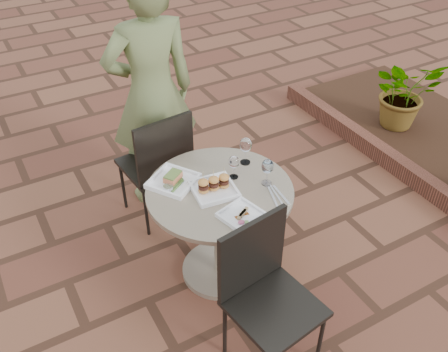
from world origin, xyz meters
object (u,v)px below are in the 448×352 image
plate_sliders (214,186)px  plate_tuna (242,215)px  diner (152,94)px  chair_far (159,160)px  chair_near (264,285)px  plate_salmon (173,180)px  cafe_table (220,219)px

plate_sliders → plate_tuna: size_ratio=1.07×
diner → plate_tuna: bearing=94.1°
chair_far → diner: diner is taller
chair_near → plate_tuna: size_ratio=3.51×
plate_tuna → chair_far: bearing=95.7°
chair_near → diner: bearing=79.0°
chair_near → plate_salmon: 0.86m
cafe_table → plate_sliders: (-0.04, 0.00, 0.28)m
chair_far → plate_tuna: 1.00m
cafe_table → chair_near: (-0.08, -0.63, 0.07)m
cafe_table → chair_near: bearing=-97.4°
chair_far → diner: bearing=-114.6°
cafe_table → plate_sliders: size_ratio=3.18×
chair_near → plate_tuna: (0.07, 0.35, 0.19)m
cafe_table → plate_salmon: (-0.22, 0.19, 0.27)m
chair_near → plate_sliders: chair_near is taller
plate_tuna → chair_near: bearing=-101.2°
chair_far → diner: size_ratio=0.51×
cafe_table → chair_far: 0.71m
plate_salmon → plate_tuna: size_ratio=1.36×
chair_far → diner: (0.10, 0.30, 0.37)m
cafe_table → plate_tuna: (-0.01, -0.28, 0.26)m
cafe_table → chair_far: size_ratio=0.97×
chair_far → plate_sliders: 0.73m
diner → plate_sliders: size_ratio=6.46×
diner → cafe_table: bearing=94.8°
chair_far → chair_near: size_ratio=1.00×
chair_far → plate_sliders: size_ratio=3.28×
chair_near → plate_tuna: bearing=70.4°
chair_near → diner: diner is taller
cafe_table → plate_salmon: plate_salmon is taller
plate_salmon → plate_sliders: (0.18, -0.19, 0.02)m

